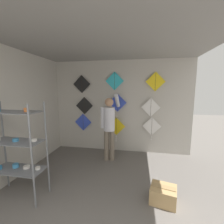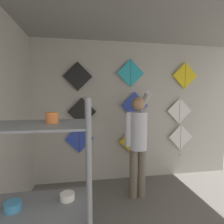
{
  "view_description": "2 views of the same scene",
  "coord_description": "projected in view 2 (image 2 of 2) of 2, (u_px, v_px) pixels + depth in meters",
  "views": [
    {
      "loc": [
        0.73,
        -0.47,
        1.93
      ],
      "look_at": [
        -0.02,
        3.78,
        1.28
      ],
      "focal_mm": 24.0,
      "sensor_mm": 36.0,
      "label": 1
    },
    {
      "loc": [
        -0.93,
        0.61,
        1.73
      ],
      "look_at": [
        -0.4,
        3.78,
        1.44
      ],
      "focal_mm": 28.0,
      "sensor_mm": 36.0,
      "label": 2
    }
  ],
  "objects": [
    {
      "name": "kite_3",
      "position": [
        82.0,
        112.0,
        3.37
      ],
      "size": [
        0.55,
        0.01,
        0.55
      ],
      "color": "black"
    },
    {
      "name": "kite_2",
      "position": [
        181.0,
        138.0,
        3.76
      ],
      "size": [
        0.55,
        0.04,
        0.69
      ],
      "color": "white"
    },
    {
      "name": "kite_1",
      "position": [
        133.0,
        143.0,
        3.6
      ],
      "size": [
        0.55,
        0.04,
        0.76
      ],
      "color": "yellow"
    },
    {
      "name": "kite_7",
      "position": [
        131.0,
        73.0,
        3.46
      ],
      "size": [
        0.55,
        0.01,
        0.55
      ],
      "color": "#28B2C6"
    },
    {
      "name": "kite_4",
      "position": [
        135.0,
        106.0,
        3.53
      ],
      "size": [
        0.55,
        0.01,
        0.55
      ],
      "color": "blue"
    },
    {
      "name": "shopkeeper",
      "position": [
        138.0,
        138.0,
        2.93
      ],
      "size": [
        0.46,
        0.65,
        1.83
      ],
      "rotation": [
        0.0,
        0.0,
        0.08
      ],
      "color": "#726656",
      "rests_on": "ground"
    },
    {
      "name": "kite_5",
      "position": [
        180.0,
        111.0,
        3.7
      ],
      "size": [
        0.55,
        0.01,
        0.55
      ],
      "color": "white"
    },
    {
      "name": "kite_6",
      "position": [
        78.0,
        76.0,
        3.3
      ],
      "size": [
        0.55,
        0.01,
        0.55
      ],
      "color": "black"
    },
    {
      "name": "back_panel",
      "position": [
        129.0,
        112.0,
        3.62
      ],
      "size": [
        4.56,
        0.06,
        2.8
      ],
      "primitive_type": "cube",
      "color": "#BCB7AD",
      "rests_on": "ground"
    },
    {
      "name": "shelf_rack",
      "position": [
        13.0,
        222.0,
        1.06
      ],
      "size": [
        0.94,
        0.43,
        1.72
      ],
      "color": "slate",
      "rests_on": "ground"
    },
    {
      "name": "kite_0",
      "position": [
        79.0,
        139.0,
        3.41
      ],
      "size": [
        0.55,
        0.01,
        0.55
      ],
      "color": "blue"
    },
    {
      "name": "kite_8",
      "position": [
        185.0,
        76.0,
        3.65
      ],
      "size": [
        0.55,
        0.01,
        0.55
      ],
      "color": "yellow"
    }
  ]
}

